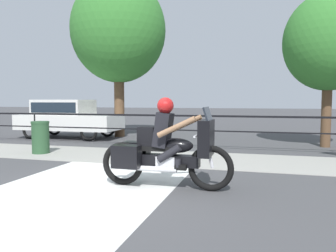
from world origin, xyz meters
name	(u,v)px	position (x,y,z in m)	size (l,w,h in m)	color
ground_plane	(94,190)	(0.00, 0.00, 0.00)	(120.00, 120.00, 0.00)	#424244
sidewalk_band	(154,157)	(0.00, 3.40, 0.01)	(44.00, 2.40, 0.01)	#99968E
crosswalk_band	(76,192)	(-0.24, -0.20, 0.00)	(3.11, 6.00, 0.01)	silver
fence_railing	(170,122)	(0.00, 5.10, 0.86)	(36.00, 0.05, 1.09)	black
motorcycle	(165,149)	(1.13, 0.48, 0.70)	(2.40, 0.76, 1.60)	black
parked_car	(67,116)	(-4.85, 6.82, 0.91)	(4.17, 1.71, 1.57)	silver
trash_bin	(41,137)	(-3.38, 3.11, 0.47)	(0.51, 0.51, 0.94)	#284C2D
tree_behind_sign	(329,42)	(4.87, 6.78, 3.43)	(2.89, 2.89, 5.04)	brown
tree_behind_car	(118,31)	(-3.01, 7.90, 4.45)	(3.95, 3.95, 6.64)	brown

